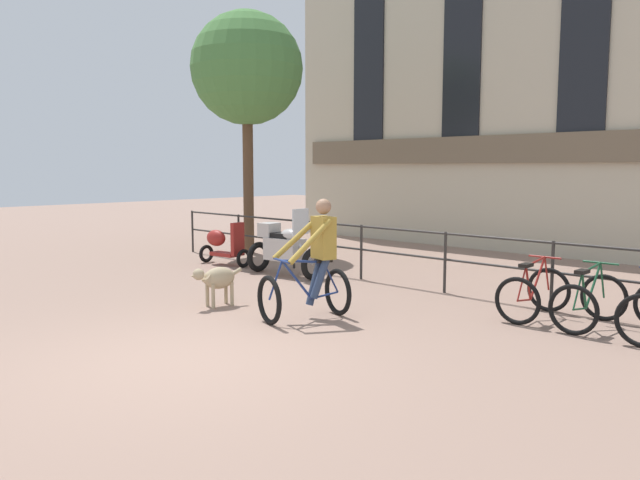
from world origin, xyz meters
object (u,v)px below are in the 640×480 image
parked_motorcycle (284,248)px  parked_bicycle_near_lamp (534,293)px  parked_scooter (223,244)px  cyclist_with_bike (313,265)px  parked_bicycle_mid_left (589,301)px  dog (217,279)px

parked_motorcycle → parked_bicycle_near_lamp: (5.13, 0.10, -0.20)m
parked_bicycle_near_lamp → parked_scooter: 7.13m
cyclist_with_bike → parked_bicycle_near_lamp: (2.23, 2.21, -0.41)m
parked_bicycle_near_lamp → parked_scooter: parked_scooter is taller
parked_motorcycle → parked_bicycle_mid_left: bearing=-92.9°
cyclist_with_bike → dog: (-1.61, -0.48, -0.33)m
cyclist_with_bike → dog: 1.71m
parked_bicycle_near_lamp → parked_scooter: size_ratio=0.86×
parked_bicycle_mid_left → dog: bearing=30.3°
parked_scooter → parked_bicycle_near_lamp: bearing=-94.7°
parked_bicycle_near_lamp → cyclist_with_bike: bearing=42.9°
parked_scooter → parked_motorcycle: bearing=-95.6°
parked_bicycle_near_lamp → parked_scooter: bearing=-1.0°
dog → parked_motorcycle: parked_motorcycle is taller
cyclist_with_bike → parked_motorcycle: size_ratio=1.04×
parked_bicycle_mid_left → parked_scooter: parked_scooter is taller
cyclist_with_bike → parked_bicycle_mid_left: cyclist_with_bike is taller
dog → parked_bicycle_near_lamp: 4.69m
dog → parked_motorcycle: 2.89m
cyclist_with_bike → parked_motorcycle: cyclist_with_bike is taller
parked_motorcycle → dog: bearing=-157.3°
parked_motorcycle → parked_bicycle_mid_left: parked_motorcycle is taller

